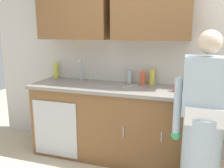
{
  "coord_description": "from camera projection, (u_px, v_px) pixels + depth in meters",
  "views": [
    {
      "loc": [
        0.39,
        -2.06,
        1.61
      ],
      "look_at": [
        -0.45,
        0.55,
        1.0
      ],
      "focal_mm": 38.54,
      "sensor_mm": 36.0,
      "label": 1
    }
  ],
  "objects": [
    {
      "name": "sink",
      "position": [
        79.0,
        85.0,
        3.12
      ],
      "size": [
        0.5,
        0.36,
        0.35
      ],
      "color": "#B7BABF",
      "rests_on": "counter_cabinet"
    },
    {
      "name": "bottle_soap",
      "position": [
        143.0,
        78.0,
        3.03
      ],
      "size": [
        0.07,
        0.07,
        0.17
      ],
      "primitive_type": "cylinder",
      "color": "#E05933",
      "rests_on": "countertop"
    },
    {
      "name": "countertop",
      "position": [
        108.0,
        87.0,
        2.99
      ],
      "size": [
        1.96,
        0.66,
        0.04
      ],
      "primitive_type": "cube",
      "color": "gray",
      "rests_on": "counter_cabinet"
    },
    {
      "name": "knife_on_counter",
      "position": [
        130.0,
        86.0,
        2.96
      ],
      "size": [
        0.16,
        0.21,
        0.01
      ],
      "primitive_type": "cube",
      "rotation": [
        0.0,
        0.0,
        0.97
      ],
      "color": "silver",
      "rests_on": "countertop"
    },
    {
      "name": "kitchen_wall_with_uppers",
      "position": [
        146.0,
        42.0,
        3.02
      ],
      "size": [
        4.8,
        0.44,
        2.7
      ],
      "color": "beige",
      "rests_on": "ground"
    },
    {
      "name": "bottle_cleaner_spray",
      "position": [
        56.0,
        70.0,
        3.45
      ],
      "size": [
        0.07,
        0.07,
        0.22
      ],
      "primitive_type": "cylinder",
      "color": "#D8D14C",
      "rests_on": "countertop"
    },
    {
      "name": "person_at_sink",
      "position": [
        202.0,
        135.0,
        2.16
      ],
      "size": [
        0.55,
        0.34,
        1.62
      ],
      "color": "white",
      "rests_on": "ground"
    },
    {
      "name": "sponge",
      "position": [
        183.0,
        88.0,
        2.8
      ],
      "size": [
        0.11,
        0.07,
        0.03
      ],
      "primitive_type": "cube",
      "color": "#4CBF4C",
      "rests_on": "countertop"
    },
    {
      "name": "bottle_dish_liquid",
      "position": [
        130.0,
        77.0,
        3.13
      ],
      "size": [
        0.06,
        0.06,
        0.17
      ],
      "primitive_type": "cylinder",
      "color": "silver",
      "rests_on": "countertop"
    },
    {
      "name": "counter_cabinet",
      "position": [
        108.0,
        123.0,
        3.1
      ],
      "size": [
        1.9,
        0.62,
        0.9
      ],
      "color": "brown",
      "rests_on": "ground"
    },
    {
      "name": "bottle_water_short",
      "position": [
        152.0,
        77.0,
        3.04
      ],
      "size": [
        0.07,
        0.07,
        0.19
      ],
      "primitive_type": "cylinder",
      "color": "#D8D14C",
      "rests_on": "countertop"
    },
    {
      "name": "cup_by_sink",
      "position": [
        177.0,
        88.0,
        2.69
      ],
      "size": [
        0.08,
        0.08,
        0.09
      ],
      "primitive_type": "cylinder",
      "color": "#B24C47",
      "rests_on": "countertop"
    }
  ]
}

